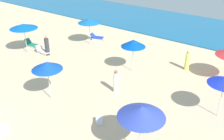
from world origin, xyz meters
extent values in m
cube|color=#1C6597|center=(0.00, 24.82, 0.06)|extent=(60.00, 10.36, 0.12)
cylinder|color=silver|center=(10.28, 9.92, 1.07)|extent=(0.05, 0.05, 2.14)
cylinder|color=silver|center=(3.20, 11.77, 1.01)|extent=(0.05, 0.05, 2.03)
cone|color=#0646B7|center=(3.20, 11.77, 2.30)|extent=(1.85, 1.85, 0.54)
cylinder|color=silver|center=(8.12, 4.76, 1.04)|extent=(0.05, 0.05, 2.09)
cone|color=#3145B1|center=(8.12, 4.76, 2.36)|extent=(2.22, 2.22, 0.54)
cylinder|color=silver|center=(1.10, 5.35, 1.05)|extent=(0.05, 0.05, 2.09)
cone|color=#1248B3|center=(1.10, 5.35, 2.34)|extent=(1.90, 1.90, 0.50)
cylinder|color=silver|center=(-6.36, 9.14, 1.13)|extent=(0.05, 0.05, 2.26)
cone|color=blue|center=(-6.36, 9.14, 2.46)|extent=(2.38, 2.38, 0.40)
cube|color=silver|center=(-4.96, 9.55, 0.10)|extent=(1.25, 0.14, 0.21)
cube|color=silver|center=(-4.92, 10.05, 0.10)|extent=(1.25, 0.14, 0.21)
cube|color=beige|center=(-4.94, 9.80, 0.24)|extent=(1.43, 0.69, 0.06)
cube|color=beige|center=(-5.58, 9.85, 0.43)|extent=(0.39, 0.58, 0.41)
cube|color=silver|center=(-6.96, 9.93, 0.12)|extent=(1.09, 0.13, 0.24)
cube|color=silver|center=(-7.00, 10.44, 0.12)|extent=(1.09, 0.13, 0.24)
cube|color=#1E7D57|center=(-6.98, 10.19, 0.27)|extent=(1.26, 0.69, 0.06)
cube|color=#1E7D57|center=(-7.53, 10.14, 0.50)|extent=(0.45, 0.60, 0.49)
cylinder|color=silver|center=(-3.23, 14.15, 1.05)|extent=(0.05, 0.05, 2.11)
cone|color=#1460AE|center=(-3.23, 14.15, 2.33)|extent=(2.16, 2.16, 0.44)
cube|color=silver|center=(-3.29, 15.19, 0.11)|extent=(0.98, 0.35, 0.21)
cube|color=silver|center=(-3.47, 15.74, 0.11)|extent=(0.98, 0.35, 0.21)
cube|color=blue|center=(-3.38, 15.46, 0.24)|extent=(1.28, 0.99, 0.06)
cube|color=blue|center=(-3.87, 15.30, 0.42)|extent=(0.56, 0.73, 0.39)
cylinder|color=white|center=(3.99, 8.51, 0.69)|extent=(0.46, 0.46, 1.38)
sphere|color=#8A5E4F|center=(3.99, 8.51, 1.49)|extent=(0.24, 0.24, 0.24)
cylinder|color=#2F353E|center=(-4.47, 9.89, 0.75)|extent=(0.44, 0.44, 1.51)
sphere|color=#996C41|center=(-4.47, 9.89, 1.61)|extent=(0.23, 0.23, 0.23)
cylinder|color=#E7E967|center=(6.48, 14.51, 0.69)|extent=(0.49, 0.49, 1.37)
sphere|color=tan|center=(6.48, 14.51, 1.47)|extent=(0.22, 0.22, 0.22)
cube|color=silver|center=(5.19, 5.29, 0.16)|extent=(0.59, 0.59, 0.31)
cube|color=silver|center=(1.58, 1.67, 0.17)|extent=(0.57, 0.65, 0.35)
camera|label=1|loc=(12.69, -3.52, 9.24)|focal=41.47mm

